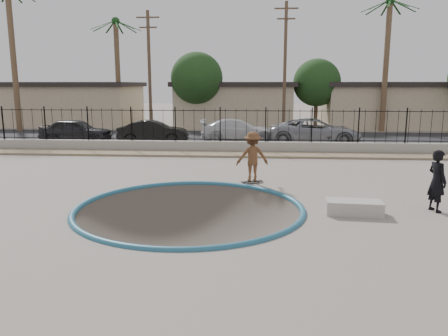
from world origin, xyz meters
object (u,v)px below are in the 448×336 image
concrete_ledge (354,207)px  car_a (76,131)px  car_c (238,130)px  videographer (437,181)px  skater (252,159)px  car_d (316,131)px  car_b (153,132)px  skateboard (252,182)px

concrete_ledge → car_a: 20.51m
car_a → car_c: size_ratio=0.91×
videographer → concrete_ledge: (-2.47, -0.48, -0.72)m
skater → car_c: (-1.07, 12.37, -0.19)m
concrete_ledge → car_d: bearing=86.9°
skater → car_b: size_ratio=0.43×
car_c → concrete_ledge: bearing=-169.3°
car_c → car_d: 5.03m
videographer → car_b: bearing=21.5°
skater → videographer: bearing=138.4°
car_a → car_c: (10.33, 1.60, -0.05)m
skateboard → concrete_ledge: concrete_ledge is taller
videographer → car_b: (-11.85, 14.10, -0.17)m
videographer → car_a: (-16.88, 14.10, -0.13)m
car_d → car_b: bearing=96.5°
skater → car_a: size_ratio=0.42×
skateboard → car_c: 12.43m
concrete_ledge → car_b: (-9.38, 14.58, 0.56)m
skater → car_b: bearing=-69.7°
skateboard → videographer: 6.48m
skateboard → car_c: (-1.07, 12.37, 0.69)m
skater → skateboard: 0.88m
skateboard → car_c: size_ratio=0.18×
videographer → car_c: bearing=4.1°
car_a → car_d: 15.24m
concrete_ledge → car_b: car_b is taller
videographer → car_d: bearing=-12.0°
skater → car_c: 12.42m
skateboard → car_b: size_ratio=0.20×
videographer → concrete_ledge: bearing=82.5°
concrete_ledge → car_d: car_d is taller
skateboard → videographer: bearing=-55.2°
videographer → car_b: 18.42m
skater → car_d: bearing=-119.2°
concrete_ledge → car_a: bearing=134.6°
videographer → concrete_ledge: size_ratio=1.16×
skateboard → concrete_ledge: 4.86m
skater → concrete_ledge: size_ratio=1.18×
concrete_ledge → car_b: 17.35m
skateboard → skater: bearing=-23.9°
concrete_ledge → car_d: 15.07m
skateboard → car_d: size_ratio=0.15×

